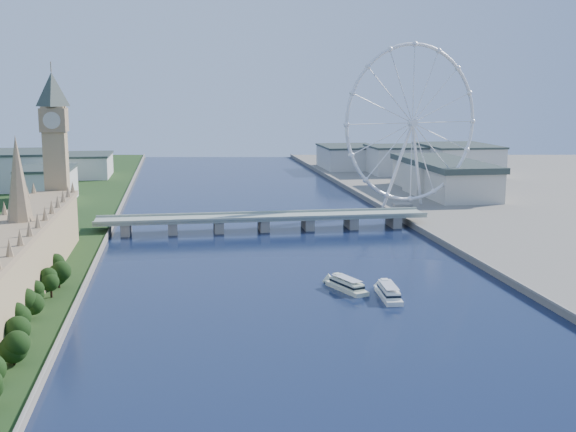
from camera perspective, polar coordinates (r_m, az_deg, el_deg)
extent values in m
cube|color=tan|center=(356.30, -20.22, -2.96)|extent=(24.00, 200.00, 28.00)
cone|color=#937A59|center=(350.38, -20.57, 2.79)|extent=(12.00, 12.00, 40.00)
cube|color=tan|center=(457.06, -17.80, 3.23)|extent=(13.00, 13.00, 80.00)
cube|color=#937A59|center=(454.66, -18.02, 7.24)|extent=(15.00, 15.00, 14.00)
pyramid|color=#2D3833|center=(454.40, -18.21, 10.76)|extent=(20.02, 20.02, 20.00)
cube|color=gray|center=(481.47, -1.95, -0.12)|extent=(220.00, 22.00, 2.00)
cube|color=gray|center=(480.21, -12.67, -0.97)|extent=(6.00, 20.00, 7.50)
cube|color=gray|center=(479.04, -9.09, -0.87)|extent=(6.00, 20.00, 7.50)
cube|color=gray|center=(479.75, -5.51, -0.78)|extent=(6.00, 20.00, 7.50)
cube|color=gray|center=(482.33, -1.95, -0.68)|extent=(6.00, 20.00, 7.50)
cube|color=gray|center=(486.74, 1.56, -0.58)|extent=(6.00, 20.00, 7.50)
cube|color=gray|center=(492.95, 4.99, -0.48)|extent=(6.00, 20.00, 7.50)
cube|color=gray|center=(500.88, 8.33, -0.38)|extent=(6.00, 20.00, 7.50)
torus|color=silver|center=(554.97, 9.81, 7.27)|extent=(113.60, 39.12, 118.60)
cylinder|color=silver|center=(554.97, 9.81, 7.27)|extent=(7.25, 6.61, 6.00)
cube|color=gray|center=(569.97, 9.01, 0.89)|extent=(14.00, 10.00, 2.00)
cube|color=beige|center=(614.35, -18.46, 2.28)|extent=(40.00, 60.00, 26.00)
cube|color=beige|center=(709.28, -20.48, 3.38)|extent=(60.00, 80.00, 32.00)
cube|color=beige|center=(780.31, -15.69, 3.82)|extent=(50.00, 70.00, 22.00)
cube|color=beige|center=(790.61, 8.65, 4.37)|extent=(60.00, 60.00, 28.00)
cube|color=beige|center=(791.99, 13.25, 4.30)|extent=(70.00, 90.00, 30.00)
cube|color=beige|center=(837.70, 4.80, 4.62)|extent=(60.00, 80.00, 24.00)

